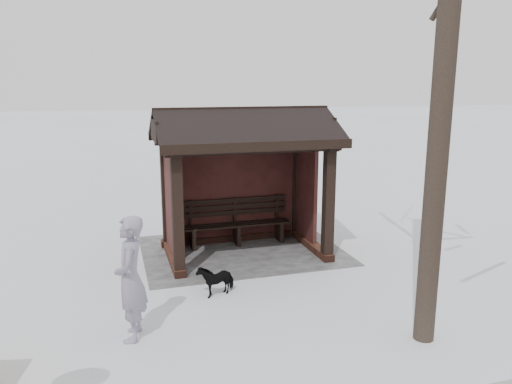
% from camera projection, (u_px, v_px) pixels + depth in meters
% --- Properties ---
extents(ground, '(120.00, 120.00, 0.00)m').
position_uv_depth(ground, '(244.00, 254.00, 10.61)').
color(ground, white).
rests_on(ground, ground).
extents(trampled_patch, '(4.20, 3.20, 0.02)m').
position_uv_depth(trampled_patch, '(242.00, 250.00, 10.80)').
color(trampled_patch, gray).
rests_on(trampled_patch, ground).
extents(bus_shelter, '(3.60, 2.40, 3.09)m').
position_uv_depth(bus_shelter, '(242.00, 152.00, 10.29)').
color(bus_shelter, '#3D1F16').
rests_on(bus_shelter, ground).
extents(pedestrian, '(0.53, 0.71, 1.79)m').
position_uv_depth(pedestrian, '(130.00, 278.00, 6.93)').
color(pedestrian, gray).
rests_on(pedestrian, ground).
extents(dog, '(0.70, 0.49, 0.54)m').
position_uv_depth(dog, '(216.00, 279.00, 8.53)').
color(dog, black).
rests_on(dog, ground).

